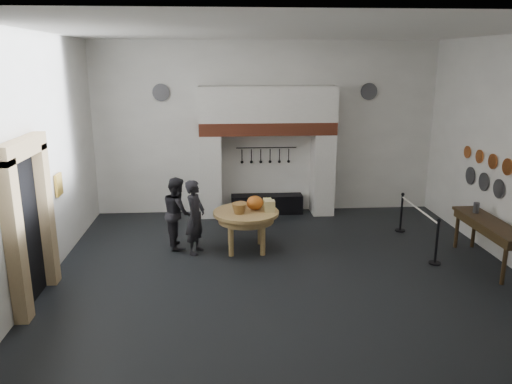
{
  "coord_description": "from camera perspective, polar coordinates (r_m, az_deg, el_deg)",
  "views": [
    {
      "loc": [
        -1.24,
        -9.09,
        4.01
      ],
      "look_at": [
        -0.5,
        0.88,
        1.35
      ],
      "focal_mm": 35.0,
      "sensor_mm": 36.0,
      "label": 1
    }
  ],
  "objects": [
    {
      "name": "barrier_post_near",
      "position": [
        10.69,
        19.95,
        -5.48
      ],
      "size": [
        0.05,
        0.05,
        0.9
      ],
      "primitive_type": "cylinder",
      "color": "black",
      "rests_on": "floor"
    },
    {
      "name": "copper_pan_b",
      "position": [
        11.56,
        25.44,
        3.18
      ],
      "size": [
        0.03,
        0.32,
        0.32
      ],
      "primitive_type": "cylinder",
      "rotation": [
        0.0,
        1.57,
        0.0
      ],
      "color": "#C6662D",
      "rests_on": "wall_right"
    },
    {
      "name": "side_table",
      "position": [
        10.95,
        25.22,
        -3.24
      ],
      "size": [
        0.55,
        2.2,
        0.06
      ],
      "primitive_type": "cube",
      "color": "#3B2A15",
      "rests_on": "floor"
    },
    {
      "name": "door_jamb_far",
      "position": [
        9.72,
        -22.91,
        -2.5
      ],
      "size": [
        0.22,
        0.3,
        2.6
      ],
      "primitive_type": "cube",
      "color": "tan",
      "rests_on": "floor"
    },
    {
      "name": "floor",
      "position": [
        10.02,
        3.27,
        -8.73
      ],
      "size": [
        9.0,
        8.0,
        0.02
      ],
      "primitive_type": "cube",
      "color": "black",
      "rests_on": "ground"
    },
    {
      "name": "copper_pan_d",
      "position": [
        12.51,
        23.01,
        4.23
      ],
      "size": [
        0.03,
        0.28,
        0.28
      ],
      "primitive_type": "cylinder",
      "rotation": [
        0.0,
        1.57,
        0.0
      ],
      "color": "#C6662D",
      "rests_on": "wall_right"
    },
    {
      "name": "chimney_pier_right",
      "position": [
        13.36,
        7.61,
        2.07
      ],
      "size": [
        0.55,
        0.7,
        2.15
      ],
      "primitive_type": "cube",
      "color": "silver",
      "rests_on": "floor"
    },
    {
      "name": "chimney_hood",
      "position": [
        12.85,
        1.34,
        10.03
      ],
      "size": [
        3.5,
        0.7,
        0.9
      ],
      "primitive_type": "cube",
      "color": "silver",
      "rests_on": "hearth_brick_band"
    },
    {
      "name": "work_table",
      "position": [
        10.67,
        -1.15,
        -2.39
      ],
      "size": [
        1.78,
        1.78,
        0.07
      ],
      "primitive_type": "cylinder",
      "rotation": [
        0.0,
        0.0,
        -0.32
      ],
      "color": "tan",
      "rests_on": "floor"
    },
    {
      "name": "wall_plaque",
      "position": [
        10.68,
        -21.61,
        0.79
      ],
      "size": [
        0.05,
        0.34,
        0.44
      ],
      "primitive_type": "cube",
      "color": "gold",
      "rests_on": "wall_left"
    },
    {
      "name": "door_recess",
      "position": [
        9.14,
        -24.77,
        -4.1
      ],
      "size": [
        0.04,
        1.1,
        2.5
      ],
      "primitive_type": "cube",
      "color": "black",
      "rests_on": "floor"
    },
    {
      "name": "door_jamb_near",
      "position": [
        8.48,
        -25.83,
        -5.3
      ],
      "size": [
        0.22,
        0.3,
        2.6
      ],
      "primitive_type": "cube",
      "color": "tan",
      "rests_on": "floor"
    },
    {
      "name": "wall_back",
      "position": [
        13.27,
        1.18,
        7.27
      ],
      "size": [
        9.0,
        0.02,
        4.5
      ],
      "primitive_type": "cube",
      "color": "white",
      "rests_on": "floor"
    },
    {
      "name": "pewter_plate_back_left",
      "position": [
        13.16,
        -10.8,
        11.11
      ],
      "size": [
        0.44,
        0.03,
        0.44
      ],
      "primitive_type": "cylinder",
      "rotation": [
        1.57,
        0.0,
        0.0
      ],
      "color": "#4C4C51",
      "rests_on": "wall_back"
    },
    {
      "name": "pumpkin",
      "position": [
        10.72,
        -0.12,
        -1.24
      ],
      "size": [
        0.36,
        0.36,
        0.31
      ],
      "primitive_type": "ellipsoid",
      "color": "#CF5B1D",
      "rests_on": "work_table"
    },
    {
      "name": "cheese_block_small",
      "position": [
        10.9,
        1.29,
        -1.27
      ],
      "size": [
        0.18,
        0.18,
        0.2
      ],
      "primitive_type": "cube",
      "color": "#F2EC90",
      "rests_on": "work_table"
    },
    {
      "name": "pewter_jug",
      "position": [
        11.41,
        23.86,
        -1.65
      ],
      "size": [
        0.12,
        0.12,
        0.22
      ],
      "primitive_type": "cylinder",
      "color": "#4C4D51",
      "rests_on": "side_table"
    },
    {
      "name": "copper_pan_c",
      "position": [
        12.03,
        24.18,
        3.73
      ],
      "size": [
        0.03,
        0.3,
        0.3
      ],
      "primitive_type": "cylinder",
      "rotation": [
        0.0,
        1.57,
        0.0
      ],
      "color": "#C6662D",
      "rests_on": "wall_right"
    },
    {
      "name": "hearth_brick_band",
      "position": [
        12.92,
        1.32,
        7.33
      ],
      "size": [
        3.5,
        0.72,
        0.32
      ],
      "primitive_type": "cube",
      "color": "#9E442B",
      "rests_on": "chimney_pier_left"
    },
    {
      "name": "pewter_plate_back_right",
      "position": [
        13.66,
        12.79,
        11.14
      ],
      "size": [
        0.44,
        0.03,
        0.44
      ],
      "primitive_type": "cylinder",
      "rotation": [
        1.57,
        0.0,
        0.0
      ],
      "color": "#4C4C51",
      "rests_on": "wall_back"
    },
    {
      "name": "iron_range",
      "position": [
        13.41,
        1.24,
        -1.39
      ],
      "size": [
        1.9,
        0.45,
        0.5
      ],
      "primitive_type": "cube",
      "color": "black",
      "rests_on": "floor"
    },
    {
      "name": "visitor_near",
      "position": [
        10.59,
        -6.96,
        -2.86
      ],
      "size": [
        0.54,
        0.67,
        1.6
      ],
      "primitive_type": "imported",
      "rotation": [
        0.0,
        0.0,
        1.25
      ],
      "color": "black",
      "rests_on": "floor"
    },
    {
      "name": "wall_front",
      "position": [
        5.53,
        8.95,
        -3.86
      ],
      "size": [
        9.0,
        0.02,
        4.5
      ],
      "primitive_type": "cube",
      "color": "white",
      "rests_on": "floor"
    },
    {
      "name": "cheese_block_big",
      "position": [
        10.61,
        1.56,
        -1.61
      ],
      "size": [
        0.22,
        0.22,
        0.24
      ],
      "primitive_type": "cube",
      "color": "#D4C47F",
      "rests_on": "work_table"
    },
    {
      "name": "wall_left",
      "position": [
        9.82,
        -23.59,
        3.32
      ],
      "size": [
        0.02,
        8.0,
        4.5
      ],
      "primitive_type": "cube",
      "color": "white",
      "rests_on": "floor"
    },
    {
      "name": "ceiling",
      "position": [
        9.19,
        3.7,
        17.92
      ],
      "size": [
        9.0,
        8.0,
        0.02
      ],
      "primitive_type": "cube",
      "color": "silver",
      "rests_on": "wall_back"
    },
    {
      "name": "visitor_far",
      "position": [
        11.01,
        -8.95,
        -2.33
      ],
      "size": [
        0.76,
        0.89,
        1.57
      ],
      "primitive_type": "imported",
      "rotation": [
        0.0,
        0.0,
        1.82
      ],
      "color": "black",
      "rests_on": "floor"
    },
    {
      "name": "bread_loaf",
      "position": [
        10.97,
        -1.77,
        -1.36
      ],
      "size": [
        0.31,
        0.18,
        0.13
      ],
      "primitive_type": "ellipsoid",
      "color": "#AB623C",
      "rests_on": "work_table"
    },
    {
      "name": "utensil_rail",
      "position": [
        13.27,
        1.2,
        5.09
      ],
      "size": [
        1.6,
        0.02,
        0.02
      ],
      "primitive_type": "cylinder",
      "rotation": [
        0.0,
        1.57,
        0.0
      ],
      "color": "black",
      "rests_on": "wall_back"
    },
    {
      "name": "pewter_plate_mid",
      "position": [
        11.87,
        24.59,
        1.07
      ],
      "size": [
        0.03,
        0.4,
        0.4
      ],
      "primitive_type": "cylinder",
      "rotation": [
        0.0,
        1.57,
        0.0
      ],
      "color": "#4C4C51",
      "rests_on": "wall_right"
    },
    {
      "name": "wicker_basket",
      "position": [
        10.48,
        -1.93,
        -1.9
      ],
      "size": [
        0.41,
        0.41,
        0.22
      ],
      "primitive_type": "cone",
      "rotation": [
        3.14,
        0.0,
        -0.32
      ],
      "color": "#A17B3B",
      "rests_on": "work_table"
    },
    {
      "name": "pewter_plate_left",
      "position": [
        11.36,
        26.01,
        0.34
      ],
      "size": [
        0.03,
        0.4,
        0.4
      ],
      "primitive_type": "cylinder",
      "rotation": [
        0.0,
        1.57,
        0.0
      ],
      "color": "#4C4C51",
      "rests_on": "wall_right"
    },
    {
      "name": "copper_pan_a",
      "position": [
        11.09,
        26.8,
        2.58
      ],
      "size": [
        0.03,
        0.34,
        0.34
      ],
      "primitive_type": "cylinder",
      "rotation": [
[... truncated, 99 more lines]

